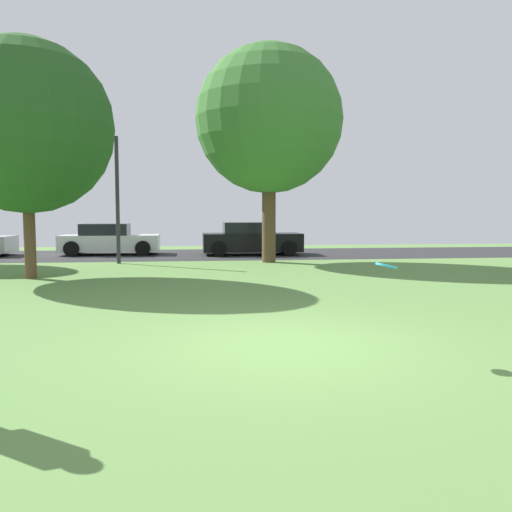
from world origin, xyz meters
name	(u,v)px	position (x,y,z in m)	size (l,w,h in m)	color
ground_plane	(284,345)	(0.00, 0.00, 0.00)	(44.00, 44.00, 0.00)	#5B8442
road_strip	(220,254)	(0.00, 16.00, 0.00)	(44.00, 6.40, 0.01)	#28282B
birch_tree_lone	(269,120)	(1.58, 12.07, 5.15)	(5.31, 5.31, 7.83)	brown
oak_tree_center	(26,127)	(-5.65, 8.09, 4.13)	(4.70, 4.70, 6.49)	brown
frisbee_disc	(386,266)	(1.16, -0.72, 1.15)	(0.27, 0.28, 0.08)	#2DB2E0
parked_car_white	(109,240)	(-4.78, 16.38, 0.62)	(4.16, 1.95, 1.34)	white
parked_car_black	(251,240)	(1.32, 15.63, 0.65)	(4.23, 2.09, 1.41)	black
street_lamp_post	(117,200)	(-3.83, 12.20, 2.25)	(0.14, 0.14, 4.50)	#2D2D33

